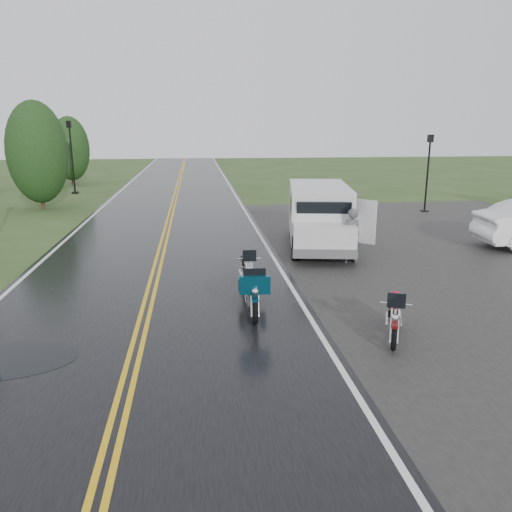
# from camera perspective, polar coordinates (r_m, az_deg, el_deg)

# --- Properties ---
(ground) EXTENTS (120.00, 120.00, 0.00)m
(ground) POSITION_cam_1_polar(r_m,az_deg,el_deg) (11.55, -12.81, -7.73)
(ground) COLOR #2D471E
(ground) RESTS_ON ground
(road) EXTENTS (8.00, 100.00, 0.04)m
(road) POSITION_cam_1_polar(r_m,az_deg,el_deg) (21.12, -10.23, 2.64)
(road) COLOR black
(road) RESTS_ON ground
(parking_pad) EXTENTS (14.00, 24.00, 0.03)m
(parking_pad) POSITION_cam_1_polar(r_m,az_deg,el_deg) (18.92, 24.28, 0.15)
(parking_pad) COLOR black
(parking_pad) RESTS_ON ground
(motorcycle_red) EXTENTS (1.36, 2.04, 1.13)m
(motorcycle_red) POSITION_cam_1_polar(r_m,az_deg,el_deg) (10.12, 15.57, -7.72)
(motorcycle_red) COLOR #5B0D0A
(motorcycle_red) RESTS_ON ground
(motorcycle_teal) EXTENTS (0.92, 2.19, 1.26)m
(motorcycle_teal) POSITION_cam_1_polar(r_m,az_deg,el_deg) (10.98, -0.12, -5.00)
(motorcycle_teal) COLOR #052D3C
(motorcycle_teal) RESTS_ON ground
(motorcycle_silver) EXTENTS (0.73, 1.96, 1.15)m
(motorcycle_silver) POSITION_cam_1_polar(r_m,az_deg,el_deg) (12.93, -0.70, -2.21)
(motorcycle_silver) COLOR #9D9EA5
(motorcycle_silver) RESTS_ON ground
(van_white) EXTENTS (3.13, 6.10, 2.28)m
(van_white) POSITION_cam_1_polar(r_m,az_deg,el_deg) (16.39, 4.62, 3.39)
(van_white) COLOR silver
(van_white) RESTS_ON ground
(person_at_van) EXTENTS (0.71, 0.52, 1.78)m
(person_at_van) POSITION_cam_1_polar(r_m,az_deg,el_deg) (16.26, 10.79, 2.17)
(person_at_van) COLOR #4C4D51
(person_at_van) RESTS_ON ground
(lamp_post_far_left) EXTENTS (0.40, 0.40, 4.72)m
(lamp_post_far_left) POSITION_cam_1_polar(r_m,az_deg,el_deg) (35.12, -20.28, 10.54)
(lamp_post_far_left) COLOR black
(lamp_post_far_left) RESTS_ON ground
(lamp_post_far_right) EXTENTS (0.34, 0.34, 3.96)m
(lamp_post_far_right) POSITION_cam_1_polar(r_m,az_deg,el_deg) (27.20, 19.01, 8.90)
(lamp_post_far_right) COLOR black
(lamp_post_far_right) RESTS_ON ground
(tree_left_mid) EXTENTS (3.09, 3.09, 4.83)m
(tree_left_mid) POSITION_cam_1_polar(r_m,az_deg,el_deg) (29.00, -23.60, 9.65)
(tree_left_mid) COLOR #1E3D19
(tree_left_mid) RESTS_ON ground
(tree_left_far) EXTENTS (2.81, 2.81, 4.33)m
(tree_left_far) POSITION_cam_1_polar(r_m,az_deg,el_deg) (40.84, -20.40, 10.70)
(tree_left_far) COLOR #1E3D19
(tree_left_far) RESTS_ON ground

